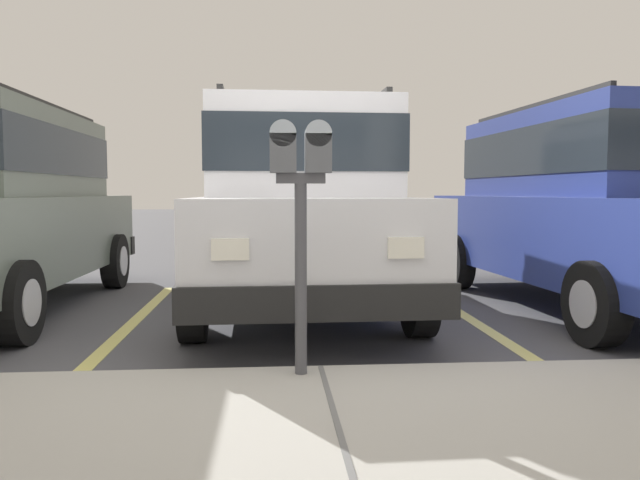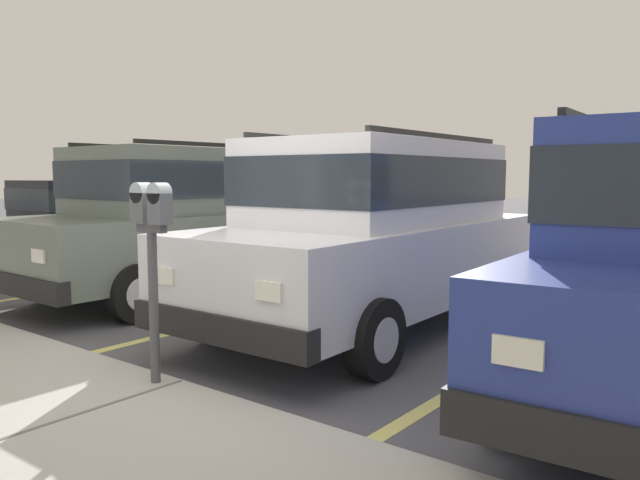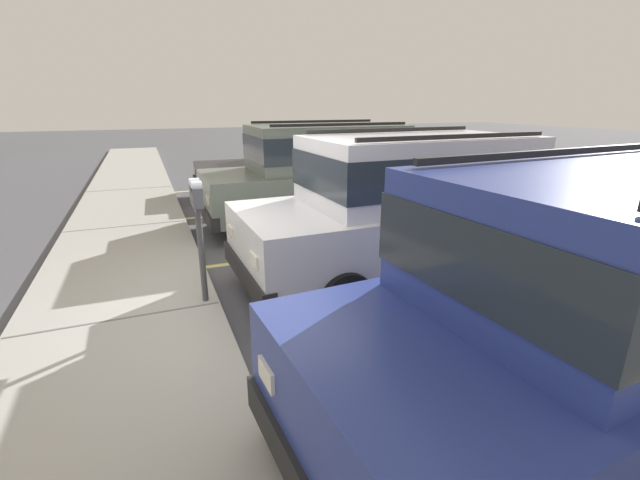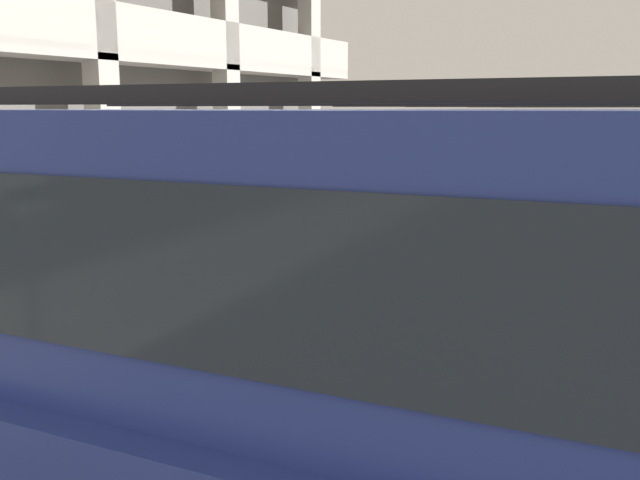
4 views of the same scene
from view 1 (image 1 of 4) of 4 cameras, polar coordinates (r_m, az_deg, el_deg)
ground_plane at (r=4.10m, az=-0.19°, el=-12.94°), size 80.00×80.00×0.10m
sidewalk at (r=2.85m, az=1.90°, el=-18.59°), size 40.00×2.20×0.12m
parking_stall_lines at (r=5.57m, az=-17.47°, el=-7.93°), size 12.44×4.80×0.01m
silver_suv at (r=6.38m, az=-2.18°, el=3.62°), size 2.09×4.82×2.03m
red_sedan at (r=6.85m, az=23.97°, el=3.29°), size 2.22×4.88×2.03m
parking_meter_near at (r=3.56m, az=-1.79°, el=4.92°), size 0.35×0.12×1.46m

